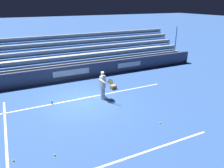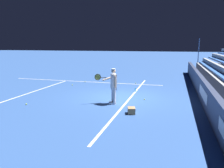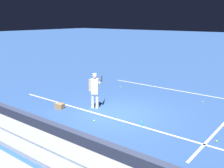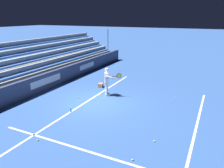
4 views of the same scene
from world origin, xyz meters
TOP-DOWN VIEW (x-y plane):
  - ground_plane at (0.00, 0.00)m, footprint 160.00×160.00m
  - court_baseline_white at (0.00, -0.50)m, footprint 12.00×0.10m
  - court_sideline_white at (4.11, 4.00)m, footprint 0.10×12.00m
  - court_service_line_white at (0.00, 5.50)m, footprint 8.22×0.10m
  - back_wall_sponsor_board at (-0.01, -4.18)m, footprint 24.45×0.25m
  - bleacher_stand at (0.00, -6.41)m, footprint 23.23×3.20m
  - tennis_player at (-1.43, 0.07)m, footprint 0.56×1.06m
  - ball_box_cardboard at (-2.69, -1.08)m, footprint 0.46×0.39m
  - tennis_ball_far_left at (-0.28, -1.30)m, footprint 0.07×0.07m
  - tennis_ball_by_box at (2.43, 4.14)m, footprint 0.07×0.07m
  - tennis_ball_on_baseline at (3.89, 3.79)m, footprint 0.07×0.07m
  - tennis_ball_midcourt at (-2.76, 4.00)m, footprint 0.07×0.07m
  - water_bottle at (1.57, -0.49)m, footprint 0.07×0.07m

SIDE VIEW (x-z plane):
  - ground_plane at x=0.00m, z-range 0.00..0.00m
  - court_baseline_white at x=0.00m, z-range 0.00..0.01m
  - court_sideline_white at x=4.11m, z-range 0.00..0.01m
  - court_service_line_white at x=0.00m, z-range 0.00..0.01m
  - tennis_ball_far_left at x=-0.28m, z-range 0.00..0.07m
  - tennis_ball_by_box at x=2.43m, z-range 0.00..0.07m
  - tennis_ball_on_baseline at x=3.89m, z-range 0.00..0.07m
  - tennis_ball_midcourt at x=-2.76m, z-range 0.00..0.07m
  - water_bottle at x=1.57m, z-range 0.00..0.22m
  - ball_box_cardboard at x=-2.69m, z-range 0.00..0.26m
  - back_wall_sponsor_board at x=-0.01m, z-range 0.00..1.10m
  - bleacher_stand at x=0.00m, z-range -0.94..2.46m
  - tennis_player at x=-1.43m, z-range 0.04..1.75m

